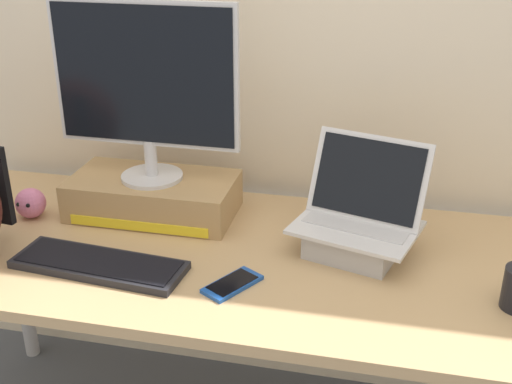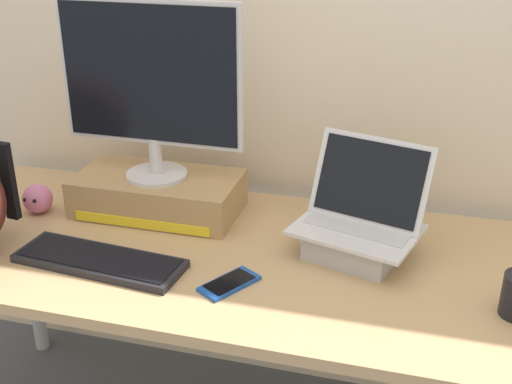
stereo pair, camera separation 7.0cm
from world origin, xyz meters
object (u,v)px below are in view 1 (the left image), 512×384
toner_box_yellow (153,196)px  cell_phone (232,284)px  external_keyboard (99,264)px  desktop_monitor (145,86)px  open_laptop (357,230)px  plush_toy (31,203)px

toner_box_yellow → cell_phone: (0.33, -0.34, -0.05)m
external_keyboard → desktop_monitor: bearing=91.1°
cell_phone → toner_box_yellow: bearing=165.0°
toner_box_yellow → desktop_monitor: (-0.00, -0.00, 0.33)m
external_keyboard → toner_box_yellow: bearing=91.1°
open_laptop → cell_phone: size_ratio=2.20×
external_keyboard → cell_phone: (0.35, -0.01, -0.01)m
desktop_monitor → external_keyboard: 0.50m
external_keyboard → plush_toy: size_ratio=5.14×
desktop_monitor → external_keyboard: (-0.02, -0.33, -0.38)m
desktop_monitor → toner_box_yellow: bearing=89.8°
toner_box_yellow → open_laptop: open_laptop is taller
desktop_monitor → cell_phone: (0.33, -0.34, -0.38)m
cell_phone → plush_toy: plush_toy is taller
desktop_monitor → cell_phone: size_ratio=3.21×
toner_box_yellow → cell_phone: toner_box_yellow is taller
cell_phone → plush_toy: size_ratio=1.86×
external_keyboard → plush_toy: 0.39m
open_laptop → external_keyboard: bearing=-143.5°
desktop_monitor → open_laptop: size_ratio=1.46×
external_keyboard → plush_toy: bearing=149.5°
external_keyboard → cell_phone: size_ratio=2.76×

